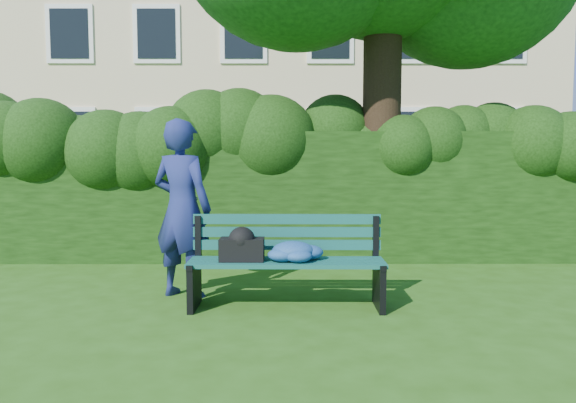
{
  "coord_description": "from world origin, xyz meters",
  "views": [
    {
      "loc": [
        -0.02,
        -5.84,
        1.5
      ],
      "look_at": [
        0.0,
        0.6,
        0.95
      ],
      "focal_mm": 35.0,
      "sensor_mm": 36.0,
      "label": 1
    }
  ],
  "objects": [
    {
      "name": "ground",
      "position": [
        0.0,
        0.0,
        0.0
      ],
      "size": [
        80.0,
        80.0,
        0.0
      ],
      "primitive_type": "plane",
      "color": "#274E11",
      "rests_on": "ground"
    },
    {
      "name": "apartment_building",
      "position": [
        -0.0,
        13.99,
        6.0
      ],
      "size": [
        16.0,
        8.08,
        12.0
      ],
      "color": "#D3BC8D",
      "rests_on": "ground"
    },
    {
      "name": "hedge",
      "position": [
        0.0,
        2.2,
        0.9
      ],
      "size": [
        10.0,
        1.0,
        1.8
      ],
      "color": "black",
      "rests_on": "ground"
    },
    {
      "name": "park_bench",
      "position": [
        -0.07,
        -0.44,
        0.5
      ],
      "size": [
        1.9,
        0.58,
        0.89
      ],
      "rotation": [
        0.0,
        0.0,
        -0.01
      ],
      "color": "#0E483D",
      "rests_on": "ground"
    },
    {
      "name": "man_reading",
      "position": [
        -1.11,
        -0.02,
        0.93
      ],
      "size": [
        0.8,
        0.69,
        1.86
      ],
      "primitive_type": "imported",
      "rotation": [
        0.0,
        0.0,
        2.71
      ],
      "color": "navy",
      "rests_on": "ground"
    }
  ]
}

